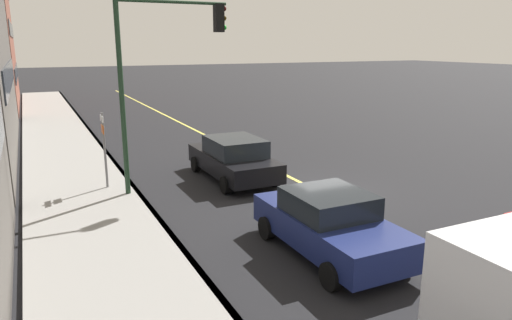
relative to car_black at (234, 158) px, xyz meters
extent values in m
plane|color=black|center=(-2.82, -2.00, -0.80)|extent=(200.00, 200.00, 0.00)
cube|color=gray|center=(-2.82, 5.34, -0.73)|extent=(80.00, 3.53, 0.15)
cube|color=slate|center=(-2.82, 3.66, -0.73)|extent=(80.00, 0.16, 0.15)
cube|color=#D8CC4C|center=(-2.82, -2.00, -0.79)|extent=(80.00, 0.16, 0.01)
cube|color=#262D38|center=(8.93, 7.28, 2.73)|extent=(14.95, 0.06, 1.10)
cube|color=#262D38|center=(27.95, 7.28, 1.86)|extent=(14.08, 0.06, 1.10)
cube|color=#262D38|center=(27.95, 7.28, 5.19)|extent=(14.08, 0.06, 1.10)
cube|color=black|center=(0.06, 0.00, -0.17)|extent=(4.74, 1.91, 0.67)
cube|color=black|center=(-0.16, 0.00, 0.48)|extent=(2.24, 1.76, 0.62)
cylinder|color=black|center=(1.63, 0.94, -0.50)|extent=(0.60, 0.22, 0.60)
cylinder|color=black|center=(1.63, -0.94, -0.50)|extent=(0.60, 0.22, 0.60)
cylinder|color=black|center=(-1.50, 0.94, -0.50)|extent=(0.60, 0.22, 0.60)
cylinder|color=black|center=(-1.50, -0.94, -0.50)|extent=(0.60, 0.22, 0.60)
cube|color=navy|center=(-6.94, 0.49, -0.15)|extent=(4.38, 1.90, 0.70)
cube|color=black|center=(-6.87, 0.49, 0.47)|extent=(1.87, 1.75, 0.54)
cylinder|color=black|center=(-5.50, 1.42, -0.50)|extent=(0.60, 0.22, 0.60)
cylinder|color=black|center=(-5.50, -0.45, -0.50)|extent=(0.60, 0.22, 0.60)
cylinder|color=black|center=(-8.39, 1.42, -0.50)|extent=(0.60, 0.22, 0.60)
cylinder|color=black|center=(-8.39, -0.45, -0.50)|extent=(0.60, 0.22, 0.60)
cylinder|color=#1E3823|center=(-0.51, 3.98, 2.44)|extent=(0.16, 0.16, 6.48)
cylinder|color=#1E3823|center=(-0.51, 2.21, 5.38)|extent=(0.10, 3.54, 0.10)
cube|color=black|center=(-0.51, 0.69, 4.93)|extent=(0.28, 0.30, 0.90)
sphere|color=#360605|center=(-0.51, 0.51, 5.23)|extent=(0.18, 0.18, 0.18)
sphere|color=#392905|center=(-0.51, 0.51, 4.93)|extent=(0.18, 0.18, 0.18)
sphere|color=green|center=(-0.51, 0.51, 4.63)|extent=(0.18, 0.18, 0.18)
cylinder|color=slate|center=(0.50, 4.48, 0.55)|extent=(0.08, 0.08, 2.70)
cube|color=white|center=(0.50, 4.50, 1.70)|extent=(0.60, 0.02, 0.20)
cube|color=#DB5919|center=(0.50, 4.50, 1.35)|extent=(0.44, 0.02, 0.28)
camera|label=1|loc=(-15.63, 6.61, 4.11)|focal=33.15mm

